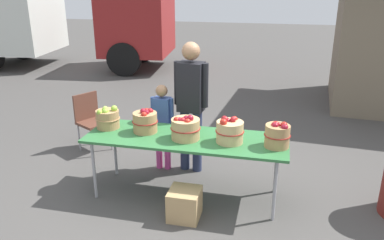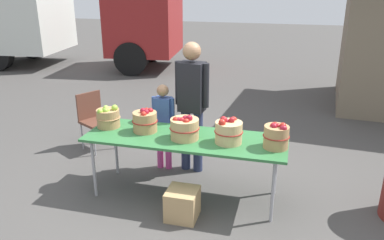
# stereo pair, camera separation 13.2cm
# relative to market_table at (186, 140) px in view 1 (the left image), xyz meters

# --- Properties ---
(ground_plane) EXTENTS (40.00, 40.00, 0.00)m
(ground_plane) POSITION_rel_market_table_xyz_m (0.00, 0.00, -0.71)
(ground_plane) COLOR #474442
(market_table) EXTENTS (2.30, 0.76, 0.75)m
(market_table) POSITION_rel_market_table_xyz_m (0.00, 0.00, 0.00)
(market_table) COLOR #2D6B38
(market_table) RESTS_ON ground
(apple_basket_green_0) EXTENTS (0.30, 0.30, 0.28)m
(apple_basket_green_0) POSITION_rel_market_table_xyz_m (-0.99, 0.07, 0.16)
(apple_basket_green_0) COLOR #A87F51
(apple_basket_green_0) RESTS_ON market_table
(apple_basket_red_0) EXTENTS (0.30, 0.30, 0.29)m
(apple_basket_red_0) POSITION_rel_market_table_xyz_m (-0.51, 0.05, 0.17)
(apple_basket_red_0) COLOR #A87F51
(apple_basket_red_0) RESTS_ON market_table
(apple_basket_red_1) EXTENTS (0.34, 0.34, 0.29)m
(apple_basket_red_1) POSITION_rel_market_table_xyz_m (0.01, -0.05, 0.17)
(apple_basket_red_1) COLOR tan
(apple_basket_red_1) RESTS_ON market_table
(apple_basket_red_2) EXTENTS (0.32, 0.32, 0.30)m
(apple_basket_red_2) POSITION_rel_market_table_xyz_m (0.50, -0.03, 0.17)
(apple_basket_red_2) COLOR tan
(apple_basket_red_2) RESTS_ON market_table
(apple_basket_red_3) EXTENTS (0.28, 0.28, 0.30)m
(apple_basket_red_3) POSITION_rel_market_table_xyz_m (1.01, -0.04, 0.18)
(apple_basket_red_3) COLOR #A87F51
(apple_basket_red_3) RESTS_ON market_table
(vendor_adult) EXTENTS (0.45, 0.27, 1.73)m
(vendor_adult) POSITION_rel_market_table_xyz_m (-0.10, 0.66, 0.31)
(vendor_adult) COLOR #262D4C
(vendor_adult) RESTS_ON ground
(child_customer) EXTENTS (0.31, 0.16, 1.18)m
(child_customer) POSITION_rel_market_table_xyz_m (-0.47, 0.61, -0.02)
(child_customer) COLOR #CC3F8C
(child_customer) RESTS_ON ground
(box_truck) EXTENTS (7.88, 2.95, 2.75)m
(box_truck) POSITION_rel_market_table_xyz_m (-6.61, 6.20, 0.78)
(box_truck) COLOR silver
(box_truck) RESTS_ON ground
(folding_chair) EXTENTS (0.54, 0.54, 0.86)m
(folding_chair) POSITION_rel_market_table_xyz_m (-1.71, 0.99, -0.20)
(folding_chair) COLOR brown
(folding_chair) RESTS_ON ground
(produce_crate) EXTENTS (0.33, 0.33, 0.33)m
(produce_crate) POSITION_rel_market_table_xyz_m (0.10, -0.47, -0.54)
(produce_crate) COLOR tan
(produce_crate) RESTS_ON ground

